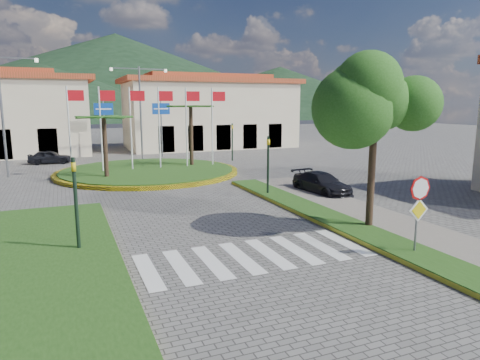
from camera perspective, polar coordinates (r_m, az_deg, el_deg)
name	(u,v)px	position (r m, az deg, el deg)	size (l,w,h in m)	color
ground	(320,310)	(10.95, 10.66, -16.64)	(160.00, 160.00, 0.00)	#5B5956
sidewalk_right	(439,249)	(16.04, 25.02, -8.33)	(4.00, 28.00, 0.15)	gray
verge_right	(412,253)	(15.20, 21.92, -9.05)	(1.60, 28.00, 0.18)	#1F4614
median_left	(36,260)	(14.94, -25.61, -9.65)	(5.00, 14.00, 0.18)	#1F4614
crosswalk	(252,256)	(14.16, 1.65, -10.05)	(8.00, 3.00, 0.01)	silver
roundabout_island	(148,171)	(30.96, -12.13, 1.19)	(12.70, 12.70, 6.00)	yellow
stop_sign	(419,202)	(14.79, 22.74, -2.77)	(0.80, 0.11, 2.65)	slate
deciduous_tree	(376,96)	(17.09, 17.66, 10.63)	(3.60, 3.60, 6.80)	black
traffic_light_left	(76,196)	(14.91, -21.08, -1.97)	(0.15, 0.18, 3.20)	black
traffic_light_right	(268,160)	(22.64, 3.76, 2.66)	(0.15, 0.18, 3.20)	black
traffic_light_far	(232,138)	(36.79, -1.04, 5.59)	(0.18, 0.15, 3.20)	black
direction_sign_west	(104,119)	(39.25, -17.67, 7.73)	(1.60, 0.14, 5.20)	slate
direction_sign_east	(161,118)	(40.01, -10.46, 8.08)	(1.60, 0.14, 5.20)	slate
street_lamp_centre	(140,108)	(38.65, -13.13, 9.35)	(4.80, 0.16, 8.00)	slate
street_lamp_west	(2,110)	(32.30, -29.19, 8.21)	(4.80, 0.16, 8.00)	slate
building_right	(209,112)	(48.64, -4.09, 9.02)	(19.08, 9.54, 8.05)	beige
hill_far_mid	(117,75)	(169.65, -16.06, 13.25)	(180.00, 180.00, 30.00)	black
hill_far_east	(280,92)	(161.84, 5.32, 11.64)	(120.00, 120.00, 18.00)	black
hill_near_back	(42,92)	(138.21, -24.91, 10.58)	(110.00, 110.00, 16.00)	black
white_van	(27,150)	(44.45, -26.54, 3.58)	(1.99, 4.32, 1.20)	silver
car_dark_a	(50,157)	(38.37, -24.03, 2.83)	(1.33, 3.30, 1.13)	black
car_dark_b	(210,143)	(45.94, -4.05, 4.89)	(1.40, 4.01, 1.32)	black
car_side_right	(322,183)	(23.83, 10.84, -0.43)	(1.63, 4.01, 1.16)	black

